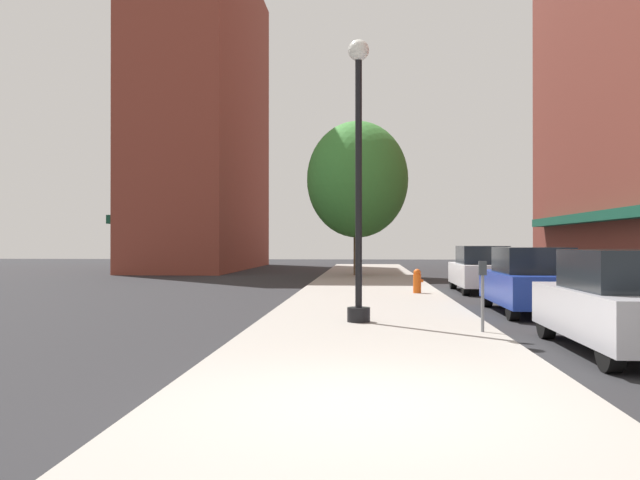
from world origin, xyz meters
TOP-DOWN VIEW (x-y plane):
  - ground_plane at (4.00, 18.00)m, footprint 90.00×90.00m
  - sidewalk_slab at (0.00, 19.00)m, footprint 4.80×50.00m
  - building_far_background at (-11.01, 37.00)m, footprint 6.80×18.00m
  - lamppost at (-0.26, 6.92)m, footprint 0.48×0.48m
  - fire_hydrant at (1.56, 14.92)m, footprint 0.33×0.26m
  - parking_meter_near at (2.05, 5.54)m, footprint 0.14×0.09m
  - tree_near at (-0.56, 26.82)m, footprint 5.17×5.17m
  - car_silver at (4.00, 3.96)m, footprint 1.80×4.30m
  - car_blue at (4.00, 9.94)m, footprint 1.80×4.30m
  - car_white at (4.00, 17.02)m, footprint 1.80×4.30m

SIDE VIEW (x-z plane):
  - ground_plane at x=4.00m, z-range 0.00..0.00m
  - sidewalk_slab at x=0.00m, z-range 0.00..0.12m
  - fire_hydrant at x=1.56m, z-range 0.12..0.91m
  - car_silver at x=4.00m, z-range -0.02..1.64m
  - car_blue at x=4.00m, z-range -0.02..1.64m
  - car_white at x=4.00m, z-range -0.02..1.64m
  - parking_meter_near at x=2.05m, z-range 0.29..1.60m
  - lamppost at x=-0.26m, z-range 0.25..6.15m
  - tree_near at x=-0.56m, z-range 1.07..8.93m
  - building_far_background at x=-11.01m, z-range -0.02..20.48m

